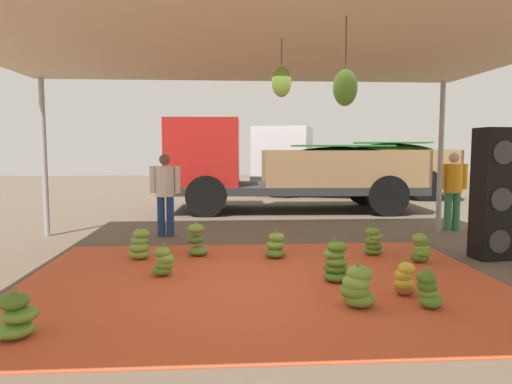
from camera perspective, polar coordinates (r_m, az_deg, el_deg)
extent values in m
plane|color=brown|center=(8.76, -0.87, -5.49)|extent=(40.00, 40.00, 0.00)
cube|color=#D1512D|center=(5.84, 0.66, -11.01)|extent=(5.93, 4.44, 0.01)
cylinder|color=#9EA0A5|center=(9.50, -24.58, 3.83)|extent=(0.10, 0.10, 2.95)
cylinder|color=#9EA0A5|center=(9.85, 21.74, 3.97)|extent=(0.10, 0.10, 2.95)
cube|color=beige|center=(5.76, 0.70, 18.70)|extent=(8.00, 7.00, 0.06)
cylinder|color=#4C422D|center=(4.88, 11.01, 17.69)|extent=(0.01, 0.01, 0.49)
ellipsoid|color=#477523|center=(4.80, 10.91, 12.47)|extent=(0.24, 0.24, 0.36)
cylinder|color=#4C422D|center=(5.75, 3.17, 16.85)|extent=(0.01, 0.01, 0.30)
ellipsoid|color=#75A83D|center=(5.69, 3.15, 13.38)|extent=(0.24, 0.24, 0.36)
ellipsoid|color=#518428|center=(7.05, 2.35, -7.49)|extent=(0.43, 0.43, 0.15)
ellipsoid|color=#6B9E38|center=(7.05, 2.41, -6.53)|extent=(0.30, 0.30, 0.15)
ellipsoid|color=#75A83D|center=(7.04, 2.53, -5.57)|extent=(0.34, 0.34, 0.15)
cylinder|color=olive|center=(7.01, 2.40, -5.12)|extent=(0.04, 0.04, 0.12)
ellipsoid|color=#477523|center=(5.92, 9.86, -10.17)|extent=(0.40, 0.40, 0.13)
ellipsoid|color=#477523|center=(5.93, 9.73, -9.21)|extent=(0.35, 0.35, 0.13)
ellipsoid|color=#60932D|center=(5.90, 9.87, -8.38)|extent=(0.39, 0.39, 0.13)
ellipsoid|color=#6B9E38|center=(5.89, 9.57, -7.47)|extent=(0.38, 0.38, 0.13)
ellipsoid|color=#518428|center=(5.85, 9.92, -6.63)|extent=(0.30, 0.30, 0.13)
cylinder|color=olive|center=(5.83, 9.67, -6.06)|extent=(0.04, 0.04, 0.12)
ellipsoid|color=#477523|center=(7.17, 19.49, -7.56)|extent=(0.34, 0.34, 0.15)
ellipsoid|color=#60932D|center=(7.13, 19.76, -7.06)|extent=(0.26, 0.26, 0.15)
ellipsoid|color=#75A83D|center=(7.16, 19.77, -6.44)|extent=(0.28, 0.28, 0.15)
ellipsoid|color=#518428|center=(7.14, 19.67, -5.90)|extent=(0.26, 0.26, 0.15)
ellipsoid|color=#75A83D|center=(7.09, 19.47, -5.39)|extent=(0.22, 0.22, 0.15)
cylinder|color=olive|center=(7.10, 19.70, -4.90)|extent=(0.04, 0.04, 0.12)
ellipsoid|color=#996628|center=(5.59, 17.81, -11.20)|extent=(0.24, 0.24, 0.15)
ellipsoid|color=gold|center=(5.51, 17.71, -10.57)|extent=(0.30, 0.30, 0.15)
ellipsoid|color=gold|center=(5.49, 17.64, -9.76)|extent=(0.29, 0.29, 0.15)
ellipsoid|color=gold|center=(5.47, 18.03, -8.95)|extent=(0.27, 0.27, 0.15)
cylinder|color=olive|center=(5.48, 17.76, -8.28)|extent=(0.04, 0.04, 0.12)
ellipsoid|color=#518428|center=(5.24, 20.70, -12.42)|extent=(0.25, 0.25, 0.15)
ellipsoid|color=#60932D|center=(5.24, 20.41, -11.48)|extent=(0.29, 0.29, 0.15)
ellipsoid|color=#477523|center=(5.19, 20.30, -10.70)|extent=(0.29, 0.29, 0.15)
ellipsoid|color=#477523|center=(5.16, 20.20, -9.87)|extent=(0.23, 0.23, 0.15)
cylinder|color=olive|center=(5.15, 20.48, -9.21)|extent=(0.04, 0.04, 0.12)
ellipsoid|color=#60932D|center=(4.71, -27.57, -14.74)|extent=(0.48, 0.48, 0.14)
ellipsoid|color=#60932D|center=(4.67, -26.98, -13.24)|extent=(0.34, 0.34, 0.14)
ellipsoid|color=#477523|center=(4.64, -27.71, -11.77)|extent=(0.33, 0.33, 0.14)
cylinder|color=olive|center=(4.61, -27.47, -11.09)|extent=(0.04, 0.04, 0.12)
ellipsoid|color=#518428|center=(7.46, 14.17, -7.01)|extent=(0.38, 0.38, 0.12)
ellipsoid|color=#477523|center=(7.43, 14.26, -6.46)|extent=(0.36, 0.36, 0.12)
ellipsoid|color=#518428|center=(7.42, 14.09, -5.88)|extent=(0.35, 0.35, 0.12)
ellipsoid|color=#75A83D|center=(7.41, 14.42, -5.30)|extent=(0.33, 0.33, 0.12)
ellipsoid|color=#60932D|center=(7.36, 14.12, -4.76)|extent=(0.28, 0.28, 0.12)
cylinder|color=olive|center=(7.38, 14.28, -4.26)|extent=(0.04, 0.04, 0.12)
ellipsoid|color=#518428|center=(7.24, -7.11, -7.20)|extent=(0.34, 0.34, 0.14)
ellipsoid|color=#477523|center=(7.25, -7.45, -5.77)|extent=(0.37, 0.37, 0.14)
ellipsoid|color=#6B9E38|center=(7.17, -7.40, -4.47)|extent=(0.36, 0.36, 0.14)
cylinder|color=olive|center=(7.17, -7.36, -3.97)|extent=(0.04, 0.04, 0.12)
ellipsoid|color=#518428|center=(6.21, -11.49, -9.40)|extent=(0.34, 0.34, 0.14)
ellipsoid|color=#60932D|center=(6.17, -11.19, -8.71)|extent=(0.29, 0.29, 0.14)
ellipsoid|color=#75A83D|center=(6.13, -11.07, -8.02)|extent=(0.31, 0.31, 0.14)
ellipsoid|color=#6B9E38|center=(6.12, -11.45, -7.27)|extent=(0.28, 0.28, 0.14)
cylinder|color=olive|center=(6.11, -11.31, -6.72)|extent=(0.04, 0.04, 0.12)
ellipsoid|color=#60932D|center=(5.07, 12.55, -12.63)|extent=(0.36, 0.36, 0.17)
ellipsoid|color=#60932D|center=(5.03, 12.02, -11.74)|extent=(0.42, 0.42, 0.17)
ellipsoid|color=#75A83D|center=(5.00, 12.25, -10.79)|extent=(0.41, 0.41, 0.17)
ellipsoid|color=#6B9E38|center=(5.00, 12.58, -9.76)|extent=(0.35, 0.35, 0.17)
cylinder|color=olive|center=(4.96, 12.38, -9.16)|extent=(0.04, 0.04, 0.12)
ellipsoid|color=#75A83D|center=(7.18, -14.15, -7.36)|extent=(0.38, 0.38, 0.16)
ellipsoid|color=#75A83D|center=(7.14, -14.17, -6.63)|extent=(0.32, 0.32, 0.16)
ellipsoid|color=#6B9E38|center=(7.16, -14.13, -5.79)|extent=(0.28, 0.28, 0.16)
ellipsoid|color=#75A83D|center=(7.14, -13.93, -5.01)|extent=(0.33, 0.33, 0.16)
cylinder|color=olive|center=(7.11, -14.01, -4.56)|extent=(0.04, 0.04, 0.12)
cube|color=#2D2D2D|center=(12.38, 4.54, 0.50)|extent=(6.61, 2.66, 0.20)
cube|color=red|center=(12.31, -6.39, 4.89)|extent=(1.91, 2.28, 1.70)
cube|color=#232D38|center=(12.43, -10.68, 6.40)|extent=(0.10, 1.92, 0.75)
cube|color=#99754C|center=(11.41, 11.39, 2.76)|extent=(4.04, 0.24, 0.90)
cube|color=#99754C|center=(13.68, 9.21, 3.22)|extent=(4.04, 0.24, 0.90)
cube|color=#99754C|center=(13.09, 18.73, 2.91)|extent=(0.17, 2.41, 0.90)
ellipsoid|color=#477523|center=(12.54, 10.20, 3.24)|extent=(3.63, 2.16, 1.00)
cube|color=#237533|center=(12.53, 10.24, 5.61)|extent=(2.49, 1.92, 0.04)
cylinder|color=black|center=(11.26, -6.14, -0.51)|extent=(1.01, 0.32, 1.00)
cylinder|color=black|center=(13.45, -5.39, 0.46)|extent=(1.01, 0.32, 1.00)
cylinder|color=black|center=(11.77, 15.91, -0.43)|extent=(1.01, 0.32, 1.00)
cylinder|color=black|center=(13.88, 13.18, 0.49)|extent=(1.01, 0.32, 1.00)
cube|color=#2D2D2D|center=(16.43, 11.70, 1.62)|extent=(7.11, 4.13, 0.20)
cube|color=silver|center=(16.61, 3.36, 5.04)|extent=(2.41, 2.59, 1.70)
cube|color=#232D38|center=(16.79, 0.13, 6.21)|extent=(0.55, 1.79, 0.75)
cube|color=#99754C|center=(15.31, 16.47, 3.30)|extent=(4.02, 1.25, 0.90)
cube|color=#99754C|center=(17.55, 15.98, 3.55)|extent=(4.02, 1.25, 0.90)
cube|color=#99754C|center=(16.69, 23.24, 3.24)|extent=(0.73, 2.25, 0.90)
ellipsoid|color=#477523|center=(16.43, 16.22, 3.82)|extent=(4.07, 2.91, 1.12)
cube|color=#237533|center=(16.43, 16.27, 5.84)|extent=(2.90, 2.40, 0.04)
cylinder|color=black|center=(15.58, 3.19, 1.15)|extent=(1.04, 0.55, 1.00)
cylinder|color=black|center=(17.68, 4.32, 1.65)|extent=(1.04, 0.55, 1.00)
cylinder|color=black|center=(15.51, 20.11, 0.81)|extent=(1.04, 0.55, 1.00)
cylinder|color=black|center=(17.61, 19.21, 1.35)|extent=(1.04, 0.55, 1.00)
cylinder|color=navy|center=(8.91, -11.59, -2.95)|extent=(0.14, 0.14, 0.76)
cylinder|color=navy|center=(8.88, -10.50, -2.95)|extent=(0.14, 0.14, 0.76)
cylinder|color=silver|center=(8.82, -11.12, 1.31)|extent=(0.35, 0.35, 0.57)
cylinder|color=silver|center=(8.85, -12.59, 1.50)|extent=(0.11, 0.11, 0.50)
cylinder|color=silver|center=(8.80, -9.65, 1.52)|extent=(0.11, 0.11, 0.50)
sphere|color=brown|center=(8.81, -11.17, 3.95)|extent=(0.20, 0.20, 0.20)
cylinder|color=#337A4C|center=(10.13, 22.52, -2.22)|extent=(0.14, 0.14, 0.77)
cylinder|color=#337A4C|center=(10.21, 23.39, -2.19)|extent=(0.14, 0.14, 0.77)
cylinder|color=orange|center=(10.11, 23.10, 1.58)|extent=(0.35, 0.35, 0.58)
cylinder|color=orange|center=(10.00, 21.92, 1.77)|extent=(0.11, 0.11, 0.51)
cylinder|color=orange|center=(10.21, 24.27, 1.75)|extent=(0.11, 0.11, 0.51)
sphere|color=tan|center=(10.09, 23.18, 3.92)|extent=(0.21, 0.21, 0.21)
cube|color=black|center=(7.82, 26.97, -5.14)|extent=(0.57, 0.45, 0.61)
cylinder|color=#383838|center=(7.65, 27.76, -5.41)|extent=(0.34, 0.06, 0.34)
cube|color=black|center=(7.74, 27.16, -0.65)|extent=(0.57, 0.45, 0.63)
cylinder|color=#383838|center=(7.57, 27.96, -0.81)|extent=(0.34, 0.06, 0.34)
cube|color=black|center=(7.71, 27.38, 4.36)|extent=(0.57, 0.45, 0.72)
cylinder|color=#383838|center=(7.53, 28.19, 4.31)|extent=(0.34, 0.06, 0.34)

